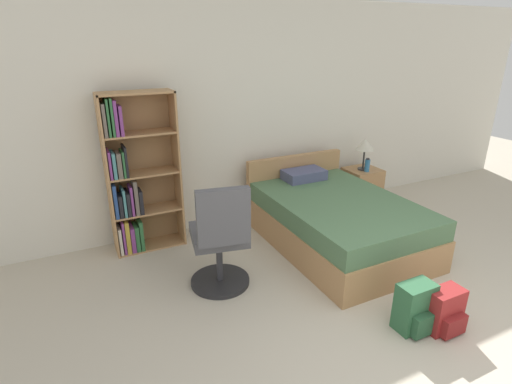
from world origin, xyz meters
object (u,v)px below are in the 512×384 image
object	(u,v)px
nightstand	(361,186)
backpack_green	(415,308)
bookshelf	(134,180)
backpack_red	(444,311)
table_lamp	(365,146)
bed	(335,220)
water_bottle	(367,165)
office_chair	(220,241)

from	to	relation	value
nightstand	backpack_green	distance (m)	2.59
bookshelf	backpack_red	bearing A→B (deg)	-52.07
nightstand	table_lamp	xyz separation A→B (m)	(-0.02, -0.02, 0.58)
backpack_red	backpack_green	distance (m)	0.23
backpack_red	bed	bearing A→B (deg)	86.63
bed	table_lamp	distance (m)	1.38
backpack_red	backpack_green	size ratio (longest dim) A/B	0.89
water_bottle	nightstand	bearing A→B (deg)	74.76
table_lamp	water_bottle	bearing A→B (deg)	-93.88
table_lamp	water_bottle	size ratio (longest dim) A/B	2.32
bed	backpack_red	distance (m)	1.56
nightstand	office_chair	bearing A→B (deg)	-157.19
water_bottle	bed	bearing A→B (deg)	-146.15
bookshelf	bed	bearing A→B (deg)	-23.29
backpack_red	backpack_green	world-z (taller)	backpack_green
table_lamp	backpack_green	size ratio (longest dim) A/B	1.06
table_lamp	backpack_red	xyz separation A→B (m)	(-1.10, -2.32, -0.67)
bookshelf	table_lamp	size ratio (longest dim) A/B	3.98
table_lamp	water_bottle	xyz separation A→B (m)	(-0.01, -0.09, -0.25)
table_lamp	backpack_green	distance (m)	2.65
bed	office_chair	bearing A→B (deg)	-169.46
bookshelf	table_lamp	distance (m)	2.98
water_bottle	bookshelf	bearing A→B (deg)	176.70
office_chair	backpack_green	bearing A→B (deg)	-45.51
office_chair	nightstand	world-z (taller)	office_chair
backpack_green	water_bottle	bearing A→B (deg)	58.55
bed	nightstand	distance (m)	1.29
water_bottle	backpack_green	world-z (taller)	water_bottle
office_chair	nightstand	size ratio (longest dim) A/B	2.08
table_lamp	backpack_green	bearing A→B (deg)	-120.56
nightstand	table_lamp	distance (m)	0.59
backpack_red	backpack_green	xyz separation A→B (m)	(-0.20, 0.11, 0.02)
bed	nightstand	world-z (taller)	bed
office_chair	table_lamp	world-z (taller)	office_chair
bookshelf	office_chair	bearing A→B (deg)	-65.38
bed	nightstand	size ratio (longest dim) A/B	3.82
bookshelf	backpack_red	distance (m)	3.11
water_bottle	backpack_red	distance (m)	2.52
water_bottle	backpack_red	bearing A→B (deg)	-116.19
nightstand	water_bottle	world-z (taller)	water_bottle
office_chair	water_bottle	distance (m)	2.63
bed	backpack_green	xyz separation A→B (m)	(-0.29, -1.45, -0.10)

